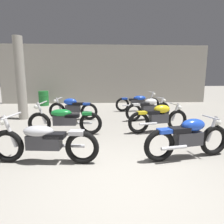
% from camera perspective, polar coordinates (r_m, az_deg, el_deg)
% --- Properties ---
extents(ground_plane, '(60.00, 60.00, 0.00)m').
position_cam_1_polar(ground_plane, '(3.40, 3.83, -19.88)').
color(ground_plane, gray).
extents(back_wall, '(12.95, 0.24, 3.60)m').
position_cam_1_polar(back_wall, '(12.65, -1.84, 10.82)').
color(back_wall, '#9E998E').
rests_on(back_wall, ground).
extents(support_pillar, '(0.36, 0.36, 3.20)m').
position_cam_1_polar(support_pillar, '(8.55, -24.99, 8.72)').
color(support_pillar, '#9E998E').
rests_on(support_pillar, ground).
extents(motorcycle_left_row_0, '(2.17, 0.68, 0.97)m').
position_cam_1_polar(motorcycle_left_row_0, '(4.12, -19.26, -7.97)').
color(motorcycle_left_row_0, black).
rests_on(motorcycle_left_row_0, ground).
extents(motorcycle_left_row_1, '(2.17, 0.68, 0.97)m').
position_cam_1_polar(motorcycle_left_row_1, '(5.92, -13.61, -2.17)').
color(motorcycle_left_row_1, black).
rests_on(motorcycle_left_row_1, ground).
extents(motorcycle_left_row_2, '(1.96, 0.53, 0.88)m').
position_cam_1_polar(motorcycle_left_row_2, '(7.91, -11.34, 1.11)').
color(motorcycle_left_row_2, black).
rests_on(motorcycle_left_row_2, ground).
extents(motorcycle_right_row_0, '(1.96, 0.62, 0.88)m').
position_cam_1_polar(motorcycle_right_row_0, '(4.41, 21.32, -6.83)').
color(motorcycle_right_row_0, black).
rests_on(motorcycle_right_row_0, ground).
extents(motorcycle_right_row_1, '(1.95, 0.63, 0.88)m').
position_cam_1_polar(motorcycle_right_row_1, '(6.19, 13.43, -1.54)').
color(motorcycle_right_row_1, black).
rests_on(motorcycle_right_row_1, ground).
extents(motorcycle_right_row_2, '(1.92, 0.74, 0.88)m').
position_cam_1_polar(motorcycle_right_row_2, '(7.85, 10.61, 1.06)').
color(motorcycle_right_row_2, black).
rests_on(motorcycle_right_row_2, ground).
extents(motorcycle_right_row_3, '(2.17, 0.68, 0.97)m').
position_cam_1_polar(motorcycle_right_row_3, '(9.69, 7.51, 2.87)').
color(motorcycle_right_row_3, black).
rests_on(motorcycle_right_row_3, ground).
extents(oil_drum, '(0.59, 0.59, 0.85)m').
position_cam_1_polar(oil_drum, '(12.15, -19.20, 3.77)').
color(oil_drum, '#1E722D').
rests_on(oil_drum, ground).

